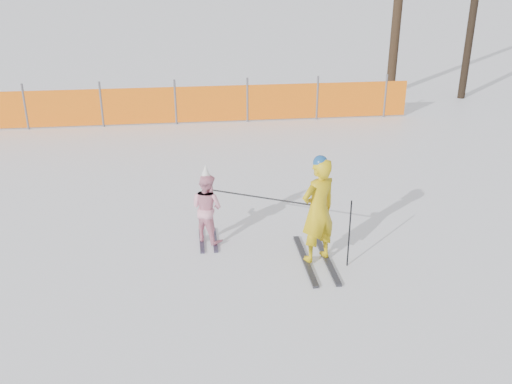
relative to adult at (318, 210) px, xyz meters
The scene contains 6 objects.
ground 1.24m from the adult, behind, with size 120.00×120.00×0.00m, color white.
adult is the anchor object (origin of this frame).
child 1.88m from the adult, 152.18° to the left, with size 0.72×0.86×1.36m.
ski_poles 0.37m from the adult, 150.03° to the left, with size 2.01×1.04×1.10m.
safety_fence 8.48m from the adult, 110.20° to the left, with size 14.64×0.06×1.25m.
tree_trunks 12.14m from the adult, 61.77° to the left, with size 2.38×1.20×6.61m.
Camera 1 is at (-1.01, -7.67, 4.51)m, focal length 40.00 mm.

